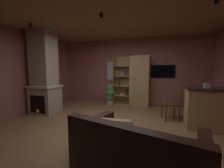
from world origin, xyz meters
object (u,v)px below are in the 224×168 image
Objects in this scene: kitchen_bar_counter at (218,109)px; leather_couch at (136,157)px; dining_chair at (174,102)px; table_book_1 at (101,122)px; table_book_2 at (102,120)px; tissue_box at (207,86)px; coffee_table at (99,128)px; potted_floor_plant at (110,94)px; table_book_0 at (96,123)px; bookshelf_cabinet at (137,81)px; wall_mounted_tv at (163,71)px; stone_fireplace at (44,77)px.

kitchen_bar_counter is 2.64m from leather_couch.
leather_couch is at bearing -104.57° from dining_chair.
leather_couch is 15.49× the size of table_book_1.
kitchen_bar_counter reaches higher than table_book_2.
leather_couch is 2.62m from dining_chair.
tissue_box reaches higher than coffee_table.
kitchen_bar_counter is 1.62× the size of potted_floor_plant.
table_book_0 is 1.12× the size of table_book_2.
table_book_0 is 0.09m from table_book_1.
bookshelf_cabinet is at bearing 138.61° from tissue_box.
potted_floor_plant reaches higher than table_book_0.
dining_chair is at bearing 55.38° from table_book_1.
potted_floor_plant is at bearing 106.60° from table_book_2.
leather_couch is 1.92× the size of dining_chair.
wall_mounted_tv is (-0.96, 1.87, 0.30)m from tissue_box.
tissue_box is 2.60m from table_book_2.
dining_chair is (1.37, 1.99, 0.03)m from table_book_1.
tissue_box reaches higher than table_book_1.
wall_mounted_tv is at bearing 71.63° from table_book_0.
kitchen_bar_counter is at bearing -24.30° from potted_floor_plant.
bookshelf_cabinet is at bearing 85.86° from table_book_0.
tissue_box is at bearing 36.82° from table_book_2.
bookshelf_cabinet reaches higher than table_book_2.
table_book_0 is 2.50m from dining_chair.
leather_couch is 2.72× the size of coffee_table.
table_book_1 is 3.70m from wall_mounted_tv.
tissue_box is 0.94m from dining_chair.
table_book_2 is 0.13× the size of wall_mounted_tv.
leather_couch is 0.91m from table_book_1.
tissue_box is (4.61, 0.19, -0.14)m from stone_fireplace.
dining_chair is at bearing 53.93° from coffee_table.
dining_chair is at bearing 54.31° from table_book_0.
kitchen_bar_counter is 12.36× the size of table_book_2.
stone_fireplace is 1.50× the size of leather_couch.
bookshelf_cabinet is at bearing 87.19° from table_book_2.
coffee_table is 0.17m from table_book_2.
bookshelf_cabinet reaches higher than kitchen_bar_counter.
table_book_1 is 2.42m from dining_chair.
stone_fireplace is 3.08× the size of potted_floor_plant.
tissue_box is at bearing 57.92° from leather_couch.
leather_couch is 0.96m from table_book_0.
wall_mounted_tv is at bearing 12.92° from bookshelf_cabinet.
wall_mounted_tv is at bearing 72.69° from table_book_1.
potted_floor_plant is (-0.83, 2.98, 0.09)m from coffee_table.
table_book_1 is 0.13× the size of potted_floor_plant.
coffee_table is at bearing 66.74° from table_book_0.
leather_couch reaches higher than table_book_0.
stone_fireplace reaches higher than potted_floor_plant.
table_book_1 is 1.01× the size of table_book_2.
wall_mounted_tv reaches higher than dining_chair.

